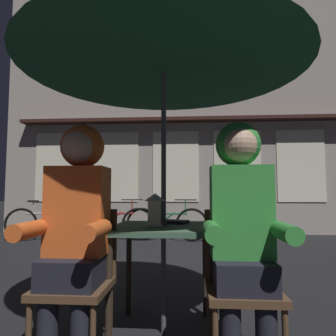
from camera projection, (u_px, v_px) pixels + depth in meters
name	position (u px, v px, depth m)	size (l,w,h in m)	color
ground_plane	(163.00, 333.00, 2.11)	(60.00, 60.00, 0.00)	black
cafe_table	(164.00, 240.00, 2.16)	(0.72, 0.72, 0.74)	#42664C
patio_umbrella	(164.00, 48.00, 2.28)	(2.10, 2.10, 2.31)	#4C4C51
lantern	(155.00, 209.00, 2.16)	(0.11, 0.11, 0.23)	white
chair_left	(79.00, 274.00, 1.82)	(0.40, 0.40, 0.87)	#513823
chair_right	(241.00, 277.00, 1.75)	(0.40, 0.40, 0.87)	#513823
person_left_hooded	(76.00, 215.00, 1.79)	(0.45, 0.56, 1.40)	black
person_right_hooded	(241.00, 216.00, 1.72)	(0.45, 0.56, 1.40)	black
shopfront_building	(205.00, 109.00, 7.68)	(10.00, 0.93, 6.20)	#9E9389
bicycle_nearest	(47.00, 223.00, 6.18)	(1.66, 0.34, 0.84)	black
bicycle_second	(113.00, 223.00, 6.18)	(1.67, 0.26, 0.84)	black
bicycle_third	(166.00, 223.00, 6.14)	(1.68, 0.16, 0.84)	black
book	(174.00, 222.00, 2.33)	(0.20, 0.14, 0.02)	black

